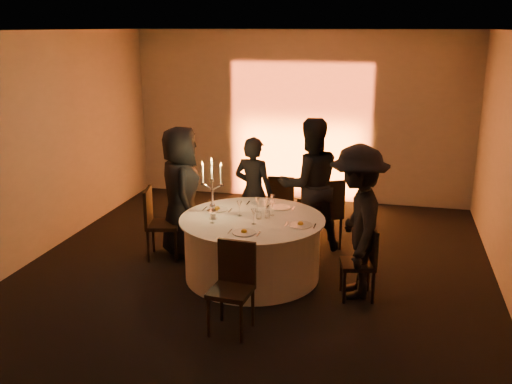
% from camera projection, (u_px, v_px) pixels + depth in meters
% --- Properties ---
extents(floor, '(7.00, 7.00, 0.00)m').
position_uv_depth(floor, '(252.00, 276.00, 7.24)').
color(floor, black).
rests_on(floor, ground).
extents(ceiling, '(7.00, 7.00, 0.00)m').
position_uv_depth(ceiling, '(252.00, 30.00, 6.40)').
color(ceiling, silver).
rests_on(ceiling, wall_back).
extents(wall_back, '(7.00, 0.00, 7.00)m').
position_uv_depth(wall_back, '(300.00, 117.00, 10.08)').
color(wall_back, '#BCB6AE').
rests_on(wall_back, floor).
extents(wall_front, '(7.00, 0.00, 7.00)m').
position_uv_depth(wall_front, '(116.00, 284.00, 3.55)').
color(wall_front, '#BCB6AE').
rests_on(wall_front, floor).
extents(wall_left, '(0.00, 7.00, 7.00)m').
position_uv_depth(wall_left, '(31.00, 148.00, 7.50)').
color(wall_left, '#BCB6AE').
rests_on(wall_left, floor).
extents(uplighter_fixture, '(0.25, 0.12, 0.10)m').
position_uv_depth(uplighter_fixture, '(296.00, 200.00, 10.21)').
color(uplighter_fixture, black).
rests_on(uplighter_fixture, floor).
extents(banquet_table, '(1.80, 1.80, 0.77)m').
position_uv_depth(banquet_table, '(252.00, 247.00, 7.13)').
color(banquet_table, black).
rests_on(banquet_table, floor).
extents(chair_left, '(0.51, 0.51, 0.97)m').
position_uv_depth(chair_left, '(157.00, 219.00, 7.67)').
color(chair_left, black).
rests_on(chair_left, floor).
extents(chair_back_left, '(0.41, 0.41, 0.90)m').
position_uv_depth(chair_back_left, '(282.00, 200.00, 8.64)').
color(chair_back_left, black).
rests_on(chair_back_left, floor).
extents(chair_back_right, '(0.61, 0.61, 1.02)m').
position_uv_depth(chair_back_right, '(326.00, 210.00, 7.96)').
color(chair_back_right, black).
rests_on(chair_back_right, floor).
extents(chair_right, '(0.45, 0.45, 0.86)m').
position_uv_depth(chair_right, '(364.00, 259.00, 6.53)').
color(chair_right, black).
rests_on(chair_right, floor).
extents(chair_front, '(0.44, 0.45, 0.94)m').
position_uv_depth(chair_front, '(233.00, 281.00, 5.84)').
color(chair_front, black).
rests_on(chair_front, floor).
extents(guest_left, '(0.88, 1.03, 1.78)m').
position_uv_depth(guest_left, '(181.00, 191.00, 7.73)').
color(guest_left, black).
rests_on(guest_left, floor).
extents(guest_back_left, '(0.65, 0.50, 1.59)m').
position_uv_depth(guest_back_left, '(254.00, 192.00, 8.04)').
color(guest_back_left, black).
rests_on(guest_back_left, floor).
extents(guest_back_right, '(1.13, 1.04, 1.87)m').
position_uv_depth(guest_back_right, '(310.00, 185.00, 7.89)').
color(guest_back_right, black).
rests_on(guest_back_right, floor).
extents(guest_right, '(0.85, 1.25, 1.80)m').
position_uv_depth(guest_right, '(357.00, 222.00, 6.49)').
color(guest_right, black).
rests_on(guest_right, floor).
extents(plate_left, '(0.36, 0.27, 0.08)m').
position_uv_depth(plate_left, '(217.00, 209.00, 7.33)').
color(plate_left, silver).
rests_on(plate_left, banquet_table).
extents(plate_back_left, '(0.36, 0.24, 0.01)m').
position_uv_depth(plate_back_left, '(260.00, 204.00, 7.57)').
color(plate_back_left, silver).
rests_on(plate_back_left, banquet_table).
extents(plate_back_right, '(0.35, 0.27, 0.01)m').
position_uv_depth(plate_back_right, '(280.00, 207.00, 7.42)').
color(plate_back_right, silver).
rests_on(plate_back_right, banquet_table).
extents(plate_right, '(0.36, 0.28, 0.08)m').
position_uv_depth(plate_right, '(301.00, 224.00, 6.76)').
color(plate_right, silver).
rests_on(plate_right, banquet_table).
extents(plate_front, '(0.36, 0.27, 0.08)m').
position_uv_depth(plate_front, '(244.00, 232.00, 6.51)').
color(plate_front, silver).
rests_on(plate_front, banquet_table).
extents(coffee_cup, '(0.11, 0.11, 0.07)m').
position_uv_depth(coffee_cup, '(213.00, 216.00, 7.00)').
color(coffee_cup, silver).
rests_on(coffee_cup, banquet_table).
extents(candelabra, '(0.30, 0.14, 0.71)m').
position_uv_depth(candelabra, '(212.00, 193.00, 7.19)').
color(candelabra, white).
rests_on(candelabra, banquet_table).
extents(wine_glass_a, '(0.07, 0.07, 0.19)m').
position_uv_depth(wine_glass_a, '(267.00, 202.00, 7.19)').
color(wine_glass_a, silver).
rests_on(wine_glass_a, banquet_table).
extents(wine_glass_b, '(0.07, 0.07, 0.19)m').
position_uv_depth(wine_glass_b, '(212.00, 212.00, 6.81)').
color(wine_glass_b, silver).
rests_on(wine_glass_b, banquet_table).
extents(wine_glass_c, '(0.07, 0.07, 0.19)m').
position_uv_depth(wine_glass_c, '(239.00, 205.00, 7.07)').
color(wine_glass_c, silver).
rests_on(wine_glass_c, banquet_table).
extents(wine_glass_d, '(0.07, 0.07, 0.19)m').
position_uv_depth(wine_glass_d, '(272.00, 205.00, 7.08)').
color(wine_glass_d, silver).
rests_on(wine_glass_d, banquet_table).
extents(wine_glass_e, '(0.07, 0.07, 0.19)m').
position_uv_depth(wine_glass_e, '(254.00, 213.00, 6.77)').
color(wine_glass_e, silver).
rests_on(wine_glass_e, banquet_table).
extents(wine_glass_f, '(0.07, 0.07, 0.19)m').
position_uv_depth(wine_glass_f, '(257.00, 201.00, 7.23)').
color(wine_glass_f, silver).
rests_on(wine_glass_f, banquet_table).
extents(wine_glass_g, '(0.07, 0.07, 0.19)m').
position_uv_depth(wine_glass_g, '(273.00, 199.00, 7.35)').
color(wine_glass_g, silver).
rests_on(wine_glass_g, banquet_table).
extents(tumbler_a, '(0.07, 0.07, 0.09)m').
position_uv_depth(tumbler_a, '(259.00, 215.00, 6.99)').
color(tumbler_a, silver).
rests_on(tumbler_a, banquet_table).
extents(tumbler_b, '(0.07, 0.07, 0.09)m').
position_uv_depth(tumbler_b, '(267.00, 214.00, 7.02)').
color(tumbler_b, silver).
rests_on(tumbler_b, banquet_table).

